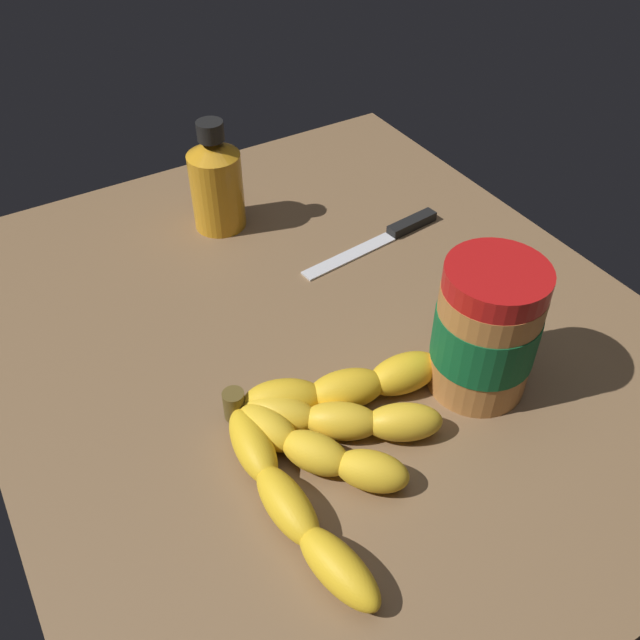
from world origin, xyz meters
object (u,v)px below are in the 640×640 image
object	(u,v)px
peanut_butter_jar	(486,331)
honey_bottle	(216,182)
butter_knife	(384,237)
banana_bunch	(325,434)

from	to	relation	value
peanut_butter_jar	honey_bottle	bearing A→B (deg)	-165.29
peanut_butter_jar	honey_bottle	size ratio (longest dim) A/B	1.00
butter_knife	honey_bottle	bearing A→B (deg)	-130.94
peanut_butter_jar	butter_knife	distance (cm)	24.92
honey_bottle	butter_knife	xyz separation A→B (cm)	(13.36, 15.40, -5.60)
banana_bunch	honey_bottle	xyz separation A→B (cm)	(-36.00, 6.71, 4.32)
peanut_butter_jar	banana_bunch	bearing A→B (deg)	-92.79
banana_bunch	peanut_butter_jar	distance (cm)	17.12
honey_bottle	butter_knife	bearing A→B (deg)	49.06
peanut_butter_jar	honey_bottle	world-z (taller)	same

